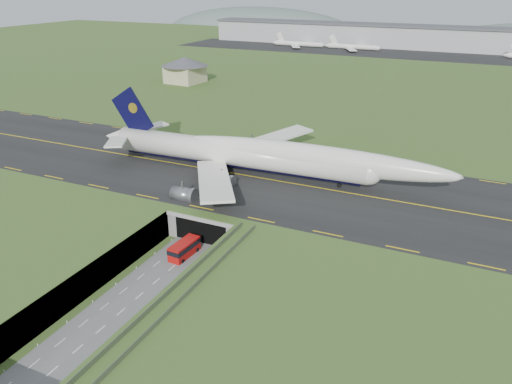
% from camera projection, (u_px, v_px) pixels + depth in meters
% --- Properties ---
extents(ground, '(900.00, 900.00, 0.00)m').
position_uv_depth(ground, '(180.00, 261.00, 97.91)').
color(ground, '#425D25').
rests_on(ground, ground).
extents(airfield_deck, '(800.00, 800.00, 6.00)m').
position_uv_depth(airfield_deck, '(179.00, 248.00, 96.72)').
color(airfield_deck, gray).
rests_on(airfield_deck, ground).
extents(trench_road, '(12.00, 75.00, 0.20)m').
position_uv_depth(trench_road, '(158.00, 280.00, 91.62)').
color(trench_road, slate).
rests_on(trench_road, ground).
extents(taxiway, '(800.00, 44.00, 0.18)m').
position_uv_depth(taxiway, '(252.00, 177.00, 123.00)').
color(taxiway, black).
rests_on(taxiway, airfield_deck).
extents(tunnel_portal, '(17.00, 22.30, 6.00)m').
position_uv_depth(tunnel_portal, '(221.00, 213.00, 110.52)').
color(tunnel_portal, gray).
rests_on(tunnel_portal, ground).
extents(guideway, '(3.00, 53.00, 7.05)m').
position_uv_depth(guideway, '(171.00, 307.00, 75.63)').
color(guideway, '#A8A8A3').
rests_on(guideway, ground).
extents(jumbo_jet, '(92.78, 59.99, 19.86)m').
position_uv_depth(jumbo_jet, '(260.00, 156.00, 121.63)').
color(jumbo_jet, white).
rests_on(jumbo_jet, ground).
extents(shuttle_tram, '(3.29, 7.67, 3.06)m').
position_uv_depth(shuttle_tram, '(184.00, 249.00, 99.09)').
color(shuttle_tram, '#B40E0C').
rests_on(shuttle_tram, ground).
extents(service_building, '(23.60, 23.60, 11.77)m').
position_uv_depth(service_building, '(185.00, 68.00, 230.97)').
color(service_building, '#C3B98D').
rests_on(service_building, ground).
extents(cargo_terminal, '(320.00, 67.00, 15.60)m').
position_uv_depth(cargo_terminal, '(418.00, 37.00, 341.95)').
color(cargo_terminal, '#B2B2B2').
rests_on(cargo_terminal, ground).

